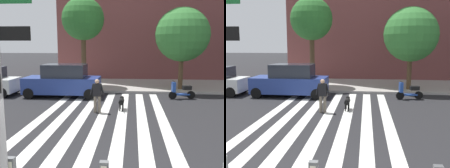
% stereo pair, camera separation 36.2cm
% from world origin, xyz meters
% --- Properties ---
extents(ground_plane, '(160.00, 160.00, 0.00)m').
position_xyz_m(ground_plane, '(0.00, 6.30, 0.00)').
color(ground_plane, '#232326').
extents(sidewalk_far, '(80.00, 6.00, 0.15)m').
position_xyz_m(sidewalk_far, '(0.00, 15.60, 0.07)').
color(sidewalk_far, '#A59F99').
rests_on(sidewalk_far, ground_plane).
extents(crosswalk_stripes, '(5.85, 12.00, 0.01)m').
position_xyz_m(crosswalk_stripes, '(-0.16, 6.30, 0.00)').
color(crosswalk_stripes, silver).
rests_on(crosswalk_stripes, ground_plane).
extents(parked_car_behind_first, '(4.70, 1.94, 2.05)m').
position_xyz_m(parked_car_behind_first, '(-3.16, 11.20, 0.98)').
color(parked_car_behind_first, navy).
rests_on(parked_car_behind_first, ground_plane).
extents(parked_scooter, '(1.63, 0.59, 1.11)m').
position_xyz_m(parked_scooter, '(4.18, 11.03, 0.48)').
color(parked_scooter, black).
rests_on(parked_scooter, ground_plane).
extents(street_tree_nearest, '(3.10, 3.10, 6.50)m').
position_xyz_m(street_tree_nearest, '(-2.45, 14.41, 5.05)').
color(street_tree_nearest, '#4C3823').
rests_on(street_tree_nearest, sidewalk_far).
extents(street_tree_middle, '(3.70, 3.70, 5.63)m').
position_xyz_m(street_tree_middle, '(4.56, 13.75, 3.92)').
color(street_tree_middle, '#4C3823').
rests_on(street_tree_middle, sidewalk_far).
extents(pedestrian_dog_walker, '(0.70, 0.25, 1.64)m').
position_xyz_m(pedestrian_dog_walker, '(-0.49, 7.56, 0.93)').
color(pedestrian_dog_walker, '#6B6051').
rests_on(pedestrian_dog_walker, ground_plane).
extents(dog_on_leash, '(0.27, 1.00, 0.65)m').
position_xyz_m(dog_on_leash, '(0.66, 8.17, 0.44)').
color(dog_on_leash, black).
rests_on(dog_on_leash, ground_plane).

